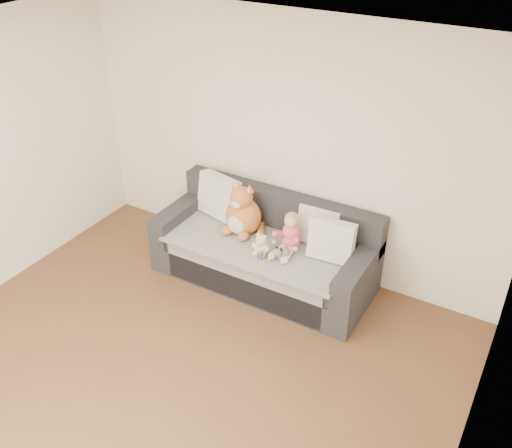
% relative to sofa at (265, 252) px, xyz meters
% --- Properties ---
extents(room_shell, '(5.00, 5.00, 5.00)m').
position_rel_sofa_xyz_m(room_shell, '(-0.02, -1.64, 0.99)').
color(room_shell, brown).
rests_on(room_shell, ground).
extents(sofa, '(2.20, 0.94, 0.85)m').
position_rel_sofa_xyz_m(sofa, '(0.00, 0.00, 0.00)').
color(sofa, '#25252A').
rests_on(sofa, ground).
extents(cushion_left, '(0.52, 0.32, 0.46)m').
position_rel_sofa_xyz_m(cushion_left, '(-0.66, 0.17, 0.38)').
color(cushion_left, silver).
rests_on(cushion_left, sofa).
extents(cushion_right_back, '(0.42, 0.20, 0.39)m').
position_rel_sofa_xyz_m(cushion_right_back, '(0.48, 0.21, 0.35)').
color(cushion_right_back, silver).
rests_on(cushion_right_back, sofa).
extents(cushion_right_front, '(0.44, 0.22, 0.40)m').
position_rel_sofa_xyz_m(cushion_right_front, '(0.69, 0.03, 0.36)').
color(cushion_right_front, silver).
rests_on(cushion_right_front, sofa).
extents(toddler, '(0.28, 0.39, 0.39)m').
position_rel_sofa_xyz_m(toddler, '(0.28, -0.04, 0.33)').
color(toddler, '#CA5B47').
rests_on(toddler, sofa).
extents(plush_cat, '(0.46, 0.39, 0.57)m').
position_rel_sofa_xyz_m(plush_cat, '(-0.27, 0.01, 0.37)').
color(plush_cat, '#AA4F25').
rests_on(plush_cat, sofa).
extents(teddy_bear, '(0.19, 0.14, 0.24)m').
position_rel_sofa_xyz_m(teddy_bear, '(0.10, -0.26, 0.26)').
color(teddy_bear, '#CCBD8D').
rests_on(teddy_bear, sofa).
extents(plush_cow, '(0.13, 0.20, 0.16)m').
position_rel_sofa_xyz_m(plush_cow, '(0.30, -0.22, 0.23)').
color(plush_cow, white).
rests_on(plush_cow, sofa).
extents(sippy_cup, '(0.09, 0.07, 0.10)m').
position_rel_sofa_xyz_m(sippy_cup, '(0.12, -0.32, 0.22)').
color(sippy_cup, '#643899').
rests_on(sippy_cup, sofa).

